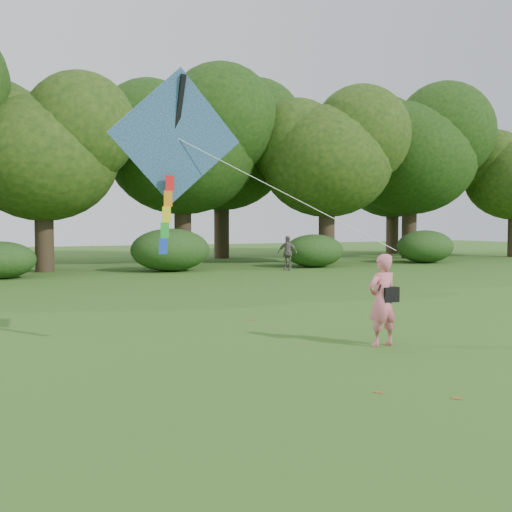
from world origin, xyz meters
name	(u,v)px	position (x,y,z in m)	size (l,w,h in m)	color
ground	(334,351)	(0.00, 0.00, 0.00)	(100.00, 100.00, 0.00)	#265114
man_kite_flyer	(382,300)	(0.99, 0.01, 0.80)	(0.58, 0.38, 1.60)	#DE687D
bystander_right	(287,253)	(7.95, 16.30, 0.77)	(0.90, 0.38, 1.54)	slate
crossbody_bag	(389,294)	(1.11, -0.02, 0.90)	(0.43, 0.20, 0.67)	black
flying_kite	(176,141)	(-2.32, 1.21, 3.49)	(4.69, 1.63, 3.02)	#23459B
tree_line	(113,152)	(1.67, 22.88, 5.60)	(54.70, 15.30, 9.48)	#3A2D1E
shrub_band	(85,254)	(-0.72, 17.60, 0.86)	(39.15, 3.22, 1.88)	#264919
fallen_leaves	(235,319)	(-0.04, 3.98, 0.01)	(10.67, 15.38, 0.01)	brown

